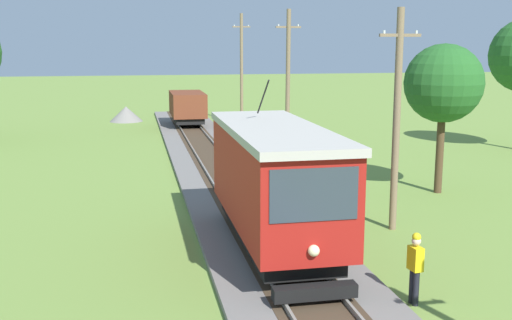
{
  "coord_description": "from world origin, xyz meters",
  "views": [
    {
      "loc": [
        -3.98,
        4.56,
        6.15
      ],
      "look_at": [
        0.16,
        25.12,
        2.17
      ],
      "focal_mm": 43.02,
      "sensor_mm": 36.0,
      "label": 1
    }
  ],
  "objects_px": {
    "freight_car": "(187,107)",
    "utility_pole_mid": "(397,119)",
    "utility_pole_far": "(288,82)",
    "utility_pole_distant": "(242,68)",
    "track_worker": "(415,265)",
    "red_tram": "(275,182)",
    "tree_right_near": "(444,84)",
    "gravel_pile": "(126,114)"
  },
  "relations": [
    {
      "from": "freight_car",
      "to": "gravel_pile",
      "type": "distance_m",
      "value": 6.61
    },
    {
      "from": "utility_pole_far",
      "to": "gravel_pile",
      "type": "height_order",
      "value": "utility_pole_far"
    },
    {
      "from": "red_tram",
      "to": "track_worker",
      "type": "distance_m",
      "value": 5.03
    },
    {
      "from": "gravel_pile",
      "to": "track_worker",
      "type": "xyz_separation_m",
      "value": [
        7.0,
        -37.49,
        0.38
      ]
    },
    {
      "from": "red_tram",
      "to": "utility_pole_distant",
      "type": "bearing_deg",
      "value": 81.71
    },
    {
      "from": "freight_car",
      "to": "utility_pole_far",
      "type": "xyz_separation_m",
      "value": [
        4.47,
        -12.57,
        2.55
      ]
    },
    {
      "from": "utility_pole_distant",
      "to": "utility_pole_far",
      "type": "bearing_deg",
      "value": -90.0
    },
    {
      "from": "track_worker",
      "to": "freight_car",
      "type": "bearing_deg",
      "value": -92.49
    },
    {
      "from": "red_tram",
      "to": "utility_pole_distant",
      "type": "distance_m",
      "value": 31.04
    },
    {
      "from": "utility_pole_far",
      "to": "track_worker",
      "type": "bearing_deg",
      "value": -95.67
    },
    {
      "from": "track_worker",
      "to": "red_tram",
      "type": "bearing_deg",
      "value": -66.56
    },
    {
      "from": "freight_car",
      "to": "utility_pole_mid",
      "type": "distance_m",
      "value": 27.42
    },
    {
      "from": "utility_pole_mid",
      "to": "track_worker",
      "type": "height_order",
      "value": "utility_pole_mid"
    },
    {
      "from": "utility_pole_mid",
      "to": "utility_pole_distant",
      "type": "bearing_deg",
      "value": 90.0
    },
    {
      "from": "red_tram",
      "to": "utility_pole_distant",
      "type": "height_order",
      "value": "utility_pole_distant"
    },
    {
      "from": "red_tram",
      "to": "utility_pole_far",
      "type": "xyz_separation_m",
      "value": [
        4.46,
        15.99,
        1.91
      ]
    },
    {
      "from": "track_worker",
      "to": "tree_right_near",
      "type": "xyz_separation_m",
      "value": [
        6.01,
        10.27,
        3.56
      ]
    },
    {
      "from": "red_tram",
      "to": "gravel_pile",
      "type": "xyz_separation_m",
      "value": [
        -4.54,
        33.27,
        -1.59
      ]
    },
    {
      "from": "red_tram",
      "to": "track_worker",
      "type": "height_order",
      "value": "red_tram"
    },
    {
      "from": "utility_pole_far",
      "to": "utility_pole_distant",
      "type": "distance_m",
      "value": 14.65
    },
    {
      "from": "utility_pole_far",
      "to": "track_worker",
      "type": "relative_size",
      "value": 4.49
    },
    {
      "from": "freight_car",
      "to": "tree_right_near",
      "type": "xyz_separation_m",
      "value": [
        8.47,
        -22.51,
        2.99
      ]
    },
    {
      "from": "utility_pole_distant",
      "to": "gravel_pile",
      "type": "xyz_separation_m",
      "value": [
        -9.01,
        2.63,
        -3.73
      ]
    },
    {
      "from": "red_tram",
      "to": "utility_pole_mid",
      "type": "distance_m",
      "value": 4.99
    },
    {
      "from": "utility_pole_far",
      "to": "tree_right_near",
      "type": "relative_size",
      "value": 1.3
    },
    {
      "from": "utility_pole_mid",
      "to": "utility_pole_far",
      "type": "xyz_separation_m",
      "value": [
        0.0,
        14.39,
        0.36
      ]
    },
    {
      "from": "gravel_pile",
      "to": "tree_right_near",
      "type": "relative_size",
      "value": 0.43
    },
    {
      "from": "utility_pole_far",
      "to": "utility_pole_distant",
      "type": "xyz_separation_m",
      "value": [
        -0.0,
        14.65,
        0.23
      ]
    },
    {
      "from": "tree_right_near",
      "to": "red_tram",
      "type": "bearing_deg",
      "value": -144.42
    },
    {
      "from": "red_tram",
      "to": "freight_car",
      "type": "relative_size",
      "value": 1.64
    },
    {
      "from": "utility_pole_mid",
      "to": "utility_pole_far",
      "type": "distance_m",
      "value": 14.4
    },
    {
      "from": "utility_pole_far",
      "to": "red_tram",
      "type": "bearing_deg",
      "value": -105.6
    },
    {
      "from": "red_tram",
      "to": "utility_pole_far",
      "type": "relative_size",
      "value": 1.06
    },
    {
      "from": "freight_car",
      "to": "track_worker",
      "type": "height_order",
      "value": "freight_car"
    },
    {
      "from": "red_tram",
      "to": "gravel_pile",
      "type": "relative_size",
      "value": 3.23
    },
    {
      "from": "red_tram",
      "to": "tree_right_near",
      "type": "bearing_deg",
      "value": 35.58
    },
    {
      "from": "utility_pole_distant",
      "to": "tree_right_near",
      "type": "relative_size",
      "value": 1.37
    },
    {
      "from": "freight_car",
      "to": "tree_right_near",
      "type": "height_order",
      "value": "tree_right_near"
    },
    {
      "from": "tree_right_near",
      "to": "utility_pole_distant",
      "type": "bearing_deg",
      "value": 99.25
    },
    {
      "from": "utility_pole_far",
      "to": "tree_right_near",
      "type": "bearing_deg",
      "value": -68.04
    },
    {
      "from": "utility_pole_far",
      "to": "utility_pole_distant",
      "type": "bearing_deg",
      "value": 90.0
    },
    {
      "from": "utility_pole_far",
      "to": "track_worker",
      "type": "height_order",
      "value": "utility_pole_far"
    }
  ]
}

